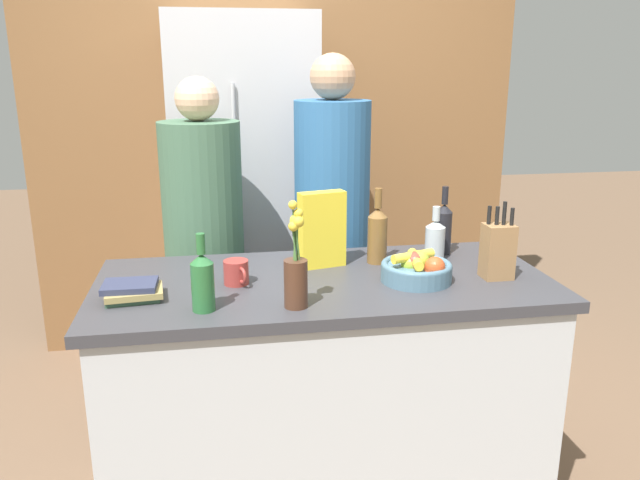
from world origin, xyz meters
The scene contains 15 objects.
kitchen_island centered at (0.00, 0.00, 0.46)m, with size 1.63×0.74×0.92m.
back_wall_wood centered at (0.00, 1.62, 1.30)m, with size 2.83×0.12×2.60m.
refrigerator centered at (-0.22, 1.26, 0.96)m, with size 0.75×0.63×1.92m.
fruit_bowl centered at (0.32, -0.08, 0.97)m, with size 0.25×0.25×0.11m.
knife_block centered at (0.62, -0.09, 1.02)m, with size 0.10×0.09×0.28m.
flower_vase centered at (-0.14, -0.25, 1.04)m, with size 0.08×0.08×0.35m.
cereal_box centered at (0.02, 0.15, 1.06)m, with size 0.19×0.10×0.29m.
coffee_mug centered at (-0.31, 0.00, 0.96)m, with size 0.09×0.12×0.09m.
book_stack centered at (-0.66, -0.10, 0.95)m, with size 0.20×0.16×0.06m.
bottle_oil centered at (-0.42, -0.23, 1.02)m, with size 0.07×0.07×0.25m.
bottle_vinegar centered at (0.53, 0.23, 1.03)m, with size 0.07×0.07×0.28m.
bottle_wine centered at (0.47, 0.15, 1.01)m, with size 0.08×0.08×0.22m.
bottle_water centered at (0.24, 0.16, 1.04)m, with size 0.08×0.08×0.29m.
person_at_sink centered at (-0.43, 0.66, 0.91)m, with size 0.36×0.36×1.62m.
person_in_blue centered at (0.15, 0.64, 0.97)m, with size 0.34×0.34×1.72m.
Camera 1 is at (-0.37, -2.09, 1.66)m, focal length 35.00 mm.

